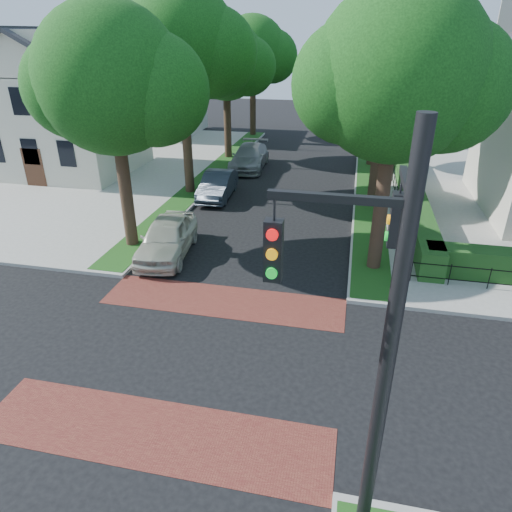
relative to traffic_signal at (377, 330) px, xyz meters
The scene contains 22 objects.
ground 8.09m from the traffic_signal, 137.91° to the left, with size 120.00×120.00×0.00m, color black.
sidewalk_nw 34.12m from the traffic_signal, 136.17° to the left, with size 30.00×30.00×0.15m, color gray.
crosswalk_far 10.20m from the traffic_signal, 122.69° to the left, with size 9.00×2.20×0.01m, color maroon.
crosswalk_near 6.89m from the traffic_signal, 166.05° to the left, with size 9.00×2.20×0.01m, color maroon.
grass_strip_ne 23.95m from the traffic_signal, 88.75° to the left, with size 1.60×29.80×0.02m, color #1A4112.
grass_strip_nw 26.06m from the traffic_signal, 113.63° to the left, with size 1.60×29.80×0.02m, color #1A4112.
tree_right_near 12.03m from the traffic_signal, 86.47° to the left, with size 7.75×6.67×10.66m.
tree_right_mid 19.95m from the traffic_signal, 87.89° to the left, with size 8.25×7.09×11.22m.
tree_right_far 28.73m from the traffic_signal, 88.57° to the left, with size 7.25×6.23×9.74m.
tree_right_back 37.74m from the traffic_signal, 88.91° to the left, with size 7.50×6.45×10.20m.
tree_left_near 15.74m from the traffic_signal, 131.45° to the left, with size 7.50×6.45×10.20m.
tree_left_mid 22.48m from the traffic_signal, 117.60° to the left, with size 8.00×6.88×11.48m.
tree_left_far 30.52m from the traffic_signal, 109.77° to the left, with size 7.00×6.02×9.86m.
tree_left_back 39.12m from the traffic_signal, 105.27° to the left, with size 7.75×6.66×10.44m.
hedge_main_road 20.01m from the traffic_signal, 81.75° to the left, with size 1.00×18.00×1.20m, color #224718.
fence_main_road 19.95m from the traffic_signal, 84.08° to the left, with size 0.06×18.00×0.90m, color black, non-canonical shape.
house_left_near 30.29m from the traffic_signal, 132.28° to the left, with size 10.00×9.00×10.14m.
house_left_far 41.72m from the traffic_signal, 119.24° to the left, with size 10.00×9.00×10.14m.
traffic_signal is the anchor object (origin of this frame).
parked_car_front 14.33m from the traffic_signal, 127.57° to the left, with size 2.00×4.98×1.70m, color beige.
parked_car_middle 21.24m from the traffic_signal, 113.99° to the left, with size 1.63×4.68×1.54m, color #232B34.
parked_car_rear 27.47m from the traffic_signal, 107.33° to the left, with size 2.34×5.76×1.67m, color gray.
Camera 1 is at (4.26, -10.77, 9.03)m, focal length 32.00 mm.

